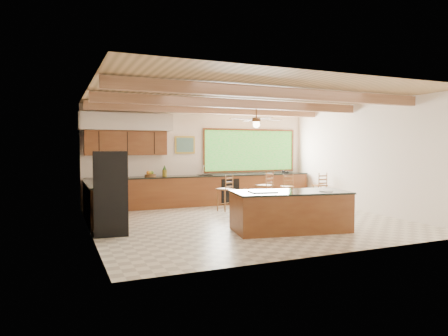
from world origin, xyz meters
name	(u,v)px	position (x,y,z in m)	size (l,w,h in m)	color
ground	(247,221)	(0.00, 0.00, 0.00)	(7.20, 7.20, 0.00)	beige
room_shell	(230,130)	(-0.17, 0.65, 2.21)	(7.27, 6.54, 3.02)	white
counter_run	(183,192)	(-0.82, 2.52, 0.47)	(7.12, 3.10, 1.25)	brown
island	(290,211)	(0.34, -1.36, 0.43)	(2.59, 1.55, 0.86)	brown
refrigerator	(111,193)	(-3.22, -0.23, 0.85)	(0.73, 0.71, 1.70)	black
bar_stool_a	(226,190)	(0.10, 1.55, 0.60)	(0.48, 0.48, 1.02)	brown
bar_stool_b	(266,186)	(1.36, 1.54, 0.65)	(0.51, 0.51, 1.10)	brown
bar_stool_c	(288,187)	(2.13, 1.55, 0.59)	(0.46, 0.46, 0.99)	brown
bar_stool_d	(321,186)	(3.30, 1.55, 0.59)	(0.37, 0.37, 1.00)	brown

